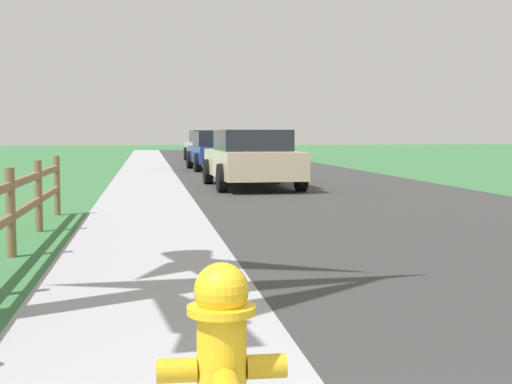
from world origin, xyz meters
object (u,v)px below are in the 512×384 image
at_px(fire_hydrant, 222,361).
at_px(parked_suv_beige, 251,158).
at_px(parked_car_blue, 217,150).
at_px(parked_car_silver, 208,146).

distance_m(fire_hydrant, parked_suv_beige, 15.85).
distance_m(fire_hydrant, parked_car_blue, 24.99).
height_order(parked_car_blue, parked_car_silver, parked_car_silver).
relative_size(fire_hydrant, parked_car_silver, 0.18).
bearing_deg(fire_hydrant, parked_car_silver, 85.35).
xyz_separation_m(fire_hydrant, parked_suv_beige, (2.36, 15.67, 0.33)).
bearing_deg(parked_suv_beige, fire_hydrant, -98.57).
height_order(fire_hydrant, parked_car_silver, parked_car_silver).
bearing_deg(fire_hydrant, parked_car_blue, 84.64).
relative_size(parked_suv_beige, parked_car_blue, 1.11).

